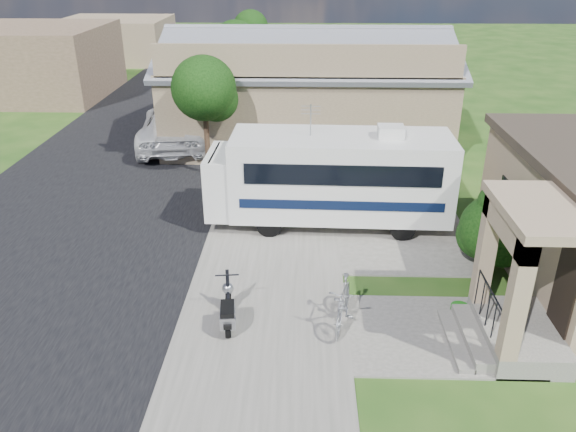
{
  "coord_description": "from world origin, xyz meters",
  "views": [
    {
      "loc": [
        -0.07,
        -11.53,
        7.95
      ],
      "look_at": [
        -0.5,
        2.5,
        1.3
      ],
      "focal_mm": 35.0,
      "sensor_mm": 36.0,
      "label": 1
    }
  ],
  "objects_px": {
    "motorhome": "(331,176)",
    "scooter": "(228,310)",
    "pickup_truck": "(176,126)",
    "shrub": "(497,226)",
    "van": "(195,91)",
    "garden_hose": "(460,310)",
    "bicycle": "(343,305)"
  },
  "relations": [
    {
      "from": "pickup_truck",
      "to": "van",
      "type": "distance_m",
      "value": 6.88
    },
    {
      "from": "motorhome",
      "to": "pickup_truck",
      "type": "relative_size",
      "value": 1.18
    },
    {
      "from": "shrub",
      "to": "bicycle",
      "type": "distance_m",
      "value": 5.13
    },
    {
      "from": "garden_hose",
      "to": "motorhome",
      "type": "bearing_deg",
      "value": 121.06
    },
    {
      "from": "motorhome",
      "to": "garden_hose",
      "type": "bearing_deg",
      "value": -57.52
    },
    {
      "from": "bicycle",
      "to": "van",
      "type": "bearing_deg",
      "value": 121.63
    },
    {
      "from": "shrub",
      "to": "scooter",
      "type": "height_order",
      "value": "shrub"
    },
    {
      "from": "van",
      "to": "motorhome",
      "type": "bearing_deg",
      "value": -56.01
    },
    {
      "from": "pickup_truck",
      "to": "van",
      "type": "xyz_separation_m",
      "value": [
        -0.39,
        6.87,
        0.01
      ]
    },
    {
      "from": "van",
      "to": "scooter",
      "type": "bearing_deg",
      "value": -69.04
    },
    {
      "from": "garden_hose",
      "to": "scooter",
      "type": "bearing_deg",
      "value": -173.13
    },
    {
      "from": "shrub",
      "to": "bicycle",
      "type": "bearing_deg",
      "value": -146.62
    },
    {
      "from": "scooter",
      "to": "garden_hose",
      "type": "xyz_separation_m",
      "value": [
        5.51,
        0.66,
        -0.37
      ]
    },
    {
      "from": "van",
      "to": "garden_hose",
      "type": "relative_size",
      "value": 13.78
    },
    {
      "from": "shrub",
      "to": "van",
      "type": "height_order",
      "value": "shrub"
    },
    {
      "from": "shrub",
      "to": "van",
      "type": "bearing_deg",
      "value": 123.01
    },
    {
      "from": "motorhome",
      "to": "scooter",
      "type": "distance_m",
      "value": 6.24
    },
    {
      "from": "shrub",
      "to": "scooter",
      "type": "distance_m",
      "value": 7.53
    },
    {
      "from": "motorhome",
      "to": "bicycle",
      "type": "relative_size",
      "value": 3.98
    },
    {
      "from": "motorhome",
      "to": "garden_hose",
      "type": "height_order",
      "value": "motorhome"
    },
    {
      "from": "shrub",
      "to": "garden_hose",
      "type": "xyz_separation_m",
      "value": [
        -1.38,
        -2.25,
        -1.19
      ]
    },
    {
      "from": "van",
      "to": "garden_hose",
      "type": "bearing_deg",
      "value": -54.52
    },
    {
      "from": "scooter",
      "to": "pickup_truck",
      "type": "distance_m",
      "value": 14.07
    },
    {
      "from": "pickup_truck",
      "to": "bicycle",
      "type": "bearing_deg",
      "value": 108.8
    },
    {
      "from": "shrub",
      "to": "pickup_truck",
      "type": "bearing_deg",
      "value": 136.0
    },
    {
      "from": "scooter",
      "to": "pickup_truck",
      "type": "height_order",
      "value": "pickup_truck"
    },
    {
      "from": "bicycle",
      "to": "garden_hose",
      "type": "height_order",
      "value": "bicycle"
    },
    {
      "from": "motorhome",
      "to": "garden_hose",
      "type": "xyz_separation_m",
      "value": [
        2.95,
        -4.9,
        -1.54
      ]
    },
    {
      "from": "motorhome",
      "to": "shrub",
      "type": "relative_size",
      "value": 2.98
    },
    {
      "from": "bicycle",
      "to": "garden_hose",
      "type": "bearing_deg",
      "value": 23.01
    },
    {
      "from": "shrub",
      "to": "van",
      "type": "distance_m",
      "value": 20.79
    },
    {
      "from": "shrub",
      "to": "van",
      "type": "xyz_separation_m",
      "value": [
        -11.32,
        17.43,
        -0.4
      ]
    }
  ]
}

